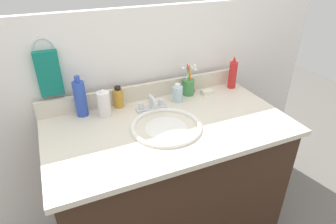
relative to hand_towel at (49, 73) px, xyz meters
The scene contains 15 objects.
vanity_cabinet 0.87m from the hand_towel, 33.95° to the right, with size 1.13×0.58×0.79m, color #382316.
countertop 0.63m from the hand_towel, 33.95° to the right, with size 1.17×0.64×0.03m, color beige.
backsplash 0.52m from the hand_towel, ahead, with size 1.17×0.02×0.09m, color beige.
back_wall 0.62m from the hand_towel, ahead, with size 2.27×0.04×1.30m, color white.
towel_ring 0.12m from the hand_towel, 90.00° to the left, with size 0.10×0.10×0.01m, color silver.
hand_towel is the anchor object (origin of this frame).
sink_basin 0.63m from the hand_towel, 37.08° to the right, with size 0.34×0.34×0.11m.
faucet 0.52m from the hand_towel, 18.44° to the right, with size 0.16×0.10×0.08m.
bottle_lotion_white 0.29m from the hand_towel, 28.34° to the right, with size 0.06×0.06×0.15m.
bottle_shampoo_blue 0.19m from the hand_towel, 29.73° to the right, with size 0.06×0.06×0.21m.
bottle_spray_red 1.02m from the hand_towel, ahead, with size 0.05×0.05×0.20m.
bottle_gel_clear 0.66m from the hand_towel, 11.01° to the right, with size 0.06×0.06×0.10m.
bottle_oil_amber 0.36m from the hand_towel, 10.14° to the right, with size 0.05×0.05×0.12m.
cup_green 0.74m from the hand_towel, ahead, with size 0.08×0.07×0.18m.
soap_bar 0.86m from the hand_towel, ahead, with size 0.06×0.04×0.02m, color white.
Camera 1 is at (-0.48, -1.07, 1.55)m, focal length 30.67 mm.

